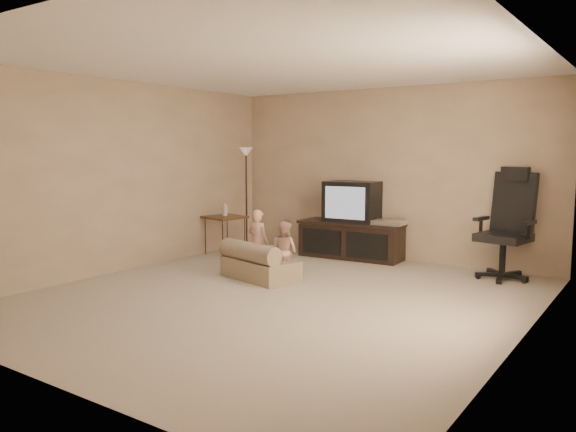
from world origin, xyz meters
The scene contains 9 objects.
floor centered at (0.00, 0.00, 0.00)m, with size 5.50×5.50×0.00m, color #C3B69B.
room_shell centered at (0.00, 0.00, 1.52)m, with size 5.50×5.50×5.50m.
tv_stand centered at (-0.41, 2.49, 0.47)m, with size 1.63×0.68×1.14m.
office_chair centered at (1.81, 2.35, 0.50)m, with size 0.74×0.78×1.39m.
side_table centered at (-2.15, 1.63, 0.58)m, with size 0.63×0.63×0.80m.
floor_lamp centered at (-2.18, 2.20, 1.20)m, with size 0.26×0.26×1.64m.
child_sofa centered at (-0.71, 0.56, 0.19)m, with size 1.08×0.77×0.48m.
toddler_left centered at (-0.87, 0.78, 0.42)m, with size 0.31×0.23×0.85m, color #DFA98B.
toddler_right centered at (-0.42, 0.72, 0.37)m, with size 0.36×0.20×0.73m, color #DFA98B.
Camera 1 is at (3.47, -4.86, 1.58)m, focal length 35.00 mm.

